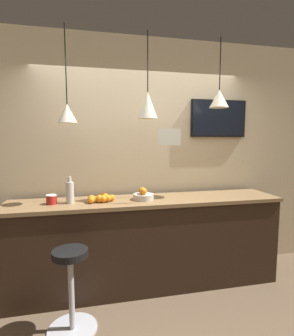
# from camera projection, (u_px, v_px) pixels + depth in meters

# --- Properties ---
(ground_plane) EXTENTS (14.00, 14.00, 0.00)m
(ground_plane) POSITION_uv_depth(u_px,v_px,m) (163.00, 325.00, 2.37)
(ground_plane) COLOR brown
(back_wall) EXTENTS (8.00, 0.06, 2.90)m
(back_wall) POSITION_uv_depth(u_px,v_px,m) (140.00, 158.00, 3.27)
(back_wall) COLOR beige
(back_wall) RESTS_ON ground_plane
(service_counter) EXTENTS (3.04, 0.59, 1.01)m
(service_counter) POSITION_uv_depth(u_px,v_px,m) (147.00, 242.00, 2.98)
(service_counter) COLOR black
(service_counter) RESTS_ON ground_plane
(bar_stool) EXTENTS (0.43, 0.43, 0.74)m
(bar_stool) POSITION_uv_depth(u_px,v_px,m) (71.00, 284.00, 2.27)
(bar_stool) COLOR #B7B7BC
(bar_stool) RESTS_ON ground_plane
(fruit_bowl) EXTENTS (0.23, 0.23, 0.14)m
(fruit_bowl) POSITION_uv_depth(u_px,v_px,m) (143.00, 195.00, 2.90)
(fruit_bowl) COLOR beige
(fruit_bowl) RESTS_ON service_counter
(orange_pile) EXTENTS (0.29, 0.20, 0.09)m
(orange_pile) POSITION_uv_depth(u_px,v_px,m) (101.00, 198.00, 2.79)
(orange_pile) COLOR orange
(orange_pile) RESTS_ON service_counter
(juice_bottle) EXTENTS (0.08, 0.08, 0.28)m
(juice_bottle) POSITION_uv_depth(u_px,v_px,m) (70.00, 192.00, 2.73)
(juice_bottle) COLOR silver
(juice_bottle) RESTS_ON service_counter
(spread_jar) EXTENTS (0.11, 0.11, 0.10)m
(spread_jar) POSITION_uv_depth(u_px,v_px,m) (51.00, 199.00, 2.70)
(spread_jar) COLOR red
(spread_jar) RESTS_ON service_counter
(pendant_lamp_left) EXTENTS (0.19, 0.19, 0.96)m
(pendant_lamp_left) POSITION_uv_depth(u_px,v_px,m) (67.00, 113.00, 2.62)
(pendant_lamp_left) COLOR black
(pendant_lamp_middle) EXTENTS (0.21, 0.21, 0.90)m
(pendant_lamp_middle) POSITION_uv_depth(u_px,v_px,m) (148.00, 105.00, 2.78)
(pendant_lamp_middle) COLOR black
(pendant_lamp_right) EXTENTS (0.22, 0.22, 0.77)m
(pendant_lamp_right) POSITION_uv_depth(u_px,v_px,m) (219.00, 99.00, 2.95)
(pendant_lamp_right) COLOR black
(mounted_tv) EXTENTS (0.75, 0.04, 0.47)m
(mounted_tv) POSITION_uv_depth(u_px,v_px,m) (218.00, 119.00, 3.38)
(mounted_tv) COLOR black
(hanging_menu_board) EXTENTS (0.24, 0.01, 0.17)m
(hanging_menu_board) POSITION_uv_depth(u_px,v_px,m) (169.00, 137.00, 2.69)
(hanging_menu_board) COLOR white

